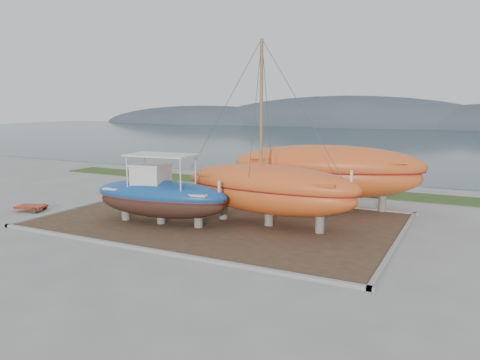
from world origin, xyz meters
The scene contains 11 objects.
ground centered at (0.00, 0.00, 0.00)m, with size 140.00×140.00×0.00m, color gray.
dirt_patch centered at (0.00, 4.00, 0.03)m, with size 18.00×12.00×0.06m, color #422D1E.
curb_frame centered at (0.00, 4.00, 0.07)m, with size 18.60×12.60×0.15m, color gray, non-canonical shape.
grass_strip centered at (0.00, 15.50, 0.04)m, with size 44.00×3.00×0.08m, color #284219.
sea centered at (0.00, 70.00, 0.00)m, with size 260.00×100.00×0.04m, color #1B3136, non-canonical shape.
mountain_ridge centered at (0.00, 125.00, 0.00)m, with size 200.00×36.00×20.00m, color #333D49, non-canonical shape.
blue_caique centered at (-2.44, 1.92, 1.87)m, with size 7.49×2.34×3.61m, color navy, non-canonical shape.
white_dinghy centered at (-6.05, 4.76, 0.69)m, with size 4.19×1.57×1.26m, color silver, non-canonical shape.
orange_sailboat centered at (2.73, 4.09, 4.70)m, with size 9.56×2.82×9.29m, color #D15520, non-canonical shape.
orange_bare_hull centered at (4.14, 9.38, 1.90)m, with size 11.21×3.36×3.68m, color #D15520, non-canonical shape.
red_trailer centered at (-11.07, 0.95, 0.17)m, with size 2.37×1.19×0.34m, color #9E2A11, non-canonical shape.
Camera 1 is at (11.99, -17.35, 6.15)m, focal length 35.00 mm.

